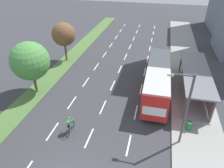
{
  "coord_description": "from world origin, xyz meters",
  "views": [
    {
      "loc": [
        4.94,
        -7.38,
        13.39
      ],
      "look_at": [
        0.3,
        11.96,
        1.2
      ],
      "focal_mm": 32.9,
      "sensor_mm": 36.0,
      "label": 1
    }
  ],
  "objects_px": {
    "median_tree_third": "(64,34)",
    "median_tree_second": "(30,61)",
    "streetlight": "(185,106)",
    "cyclist": "(70,126)",
    "bus": "(158,77)",
    "bus_shelter": "(197,80)",
    "trash_bin": "(189,126)"
  },
  "relations": [
    {
      "from": "bus_shelter",
      "to": "bus",
      "type": "xyz_separation_m",
      "value": [
        -4.28,
        -0.77,
        0.2
      ]
    },
    {
      "from": "cyclist",
      "to": "trash_bin",
      "type": "height_order",
      "value": "cyclist"
    },
    {
      "from": "bus",
      "to": "streetlight",
      "type": "xyz_separation_m",
      "value": [
        2.17,
        -7.28,
        1.82
      ]
    },
    {
      "from": "median_tree_third",
      "to": "median_tree_second",
      "type": "bearing_deg",
      "value": -88.73
    },
    {
      "from": "median_tree_second",
      "to": "trash_bin",
      "type": "height_order",
      "value": "median_tree_second"
    },
    {
      "from": "streetlight",
      "to": "trash_bin",
      "type": "xyz_separation_m",
      "value": [
        1.03,
        1.74,
        -3.31
      ]
    },
    {
      "from": "bus",
      "to": "cyclist",
      "type": "height_order",
      "value": "bus"
    },
    {
      "from": "streetlight",
      "to": "median_tree_third",
      "type": "bearing_deg",
      "value": 140.72
    },
    {
      "from": "median_tree_third",
      "to": "trash_bin",
      "type": "distance_m",
      "value": 20.62
    },
    {
      "from": "cyclist",
      "to": "streetlight",
      "type": "distance_m",
      "value": 9.83
    },
    {
      "from": "bus",
      "to": "median_tree_third",
      "type": "bearing_deg",
      "value": 157.4
    },
    {
      "from": "bus_shelter",
      "to": "median_tree_second",
      "type": "distance_m",
      "value": 18.33
    },
    {
      "from": "bus_shelter",
      "to": "streetlight",
      "type": "distance_m",
      "value": 8.56
    },
    {
      "from": "median_tree_second",
      "to": "median_tree_third",
      "type": "bearing_deg",
      "value": 91.27
    },
    {
      "from": "bus",
      "to": "median_tree_second",
      "type": "relative_size",
      "value": 1.88
    },
    {
      "from": "cyclist",
      "to": "median_tree_second",
      "type": "bearing_deg",
      "value": 141.39
    },
    {
      "from": "bus",
      "to": "cyclist",
      "type": "distance_m",
      "value": 10.95
    },
    {
      "from": "median_tree_second",
      "to": "streetlight",
      "type": "distance_m",
      "value": 16.22
    },
    {
      "from": "trash_bin",
      "to": "streetlight",
      "type": "bearing_deg",
      "value": -120.67
    },
    {
      "from": "bus_shelter",
      "to": "trash_bin",
      "type": "bearing_deg",
      "value": -99.71
    },
    {
      "from": "bus",
      "to": "cyclist",
      "type": "xyz_separation_m",
      "value": [
        -7.11,
        -8.24,
        -1.28
      ]
    },
    {
      "from": "cyclist",
      "to": "trash_bin",
      "type": "bearing_deg",
      "value": 14.67
    },
    {
      "from": "median_tree_second",
      "to": "trash_bin",
      "type": "bearing_deg",
      "value": -8.23
    },
    {
      "from": "cyclist",
      "to": "median_tree_third",
      "type": "xyz_separation_m",
      "value": [
        -6.6,
        13.94,
        3.36
      ]
    },
    {
      "from": "median_tree_third",
      "to": "streetlight",
      "type": "height_order",
      "value": "streetlight"
    },
    {
      "from": "bus_shelter",
      "to": "median_tree_third",
      "type": "distance_m",
      "value": 18.79
    },
    {
      "from": "median_tree_third",
      "to": "cyclist",
      "type": "bearing_deg",
      "value": -64.67
    },
    {
      "from": "bus",
      "to": "median_tree_second",
      "type": "xyz_separation_m",
      "value": [
        -13.51,
        -3.12,
        1.95
      ]
    },
    {
      "from": "bus_shelter",
      "to": "median_tree_third",
      "type": "bearing_deg",
      "value": 164.64
    },
    {
      "from": "cyclist",
      "to": "streetlight",
      "type": "height_order",
      "value": "streetlight"
    },
    {
      "from": "bus_shelter",
      "to": "streetlight",
      "type": "height_order",
      "value": "streetlight"
    },
    {
      "from": "cyclist",
      "to": "median_tree_third",
      "type": "relative_size",
      "value": 0.32
    }
  ]
}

